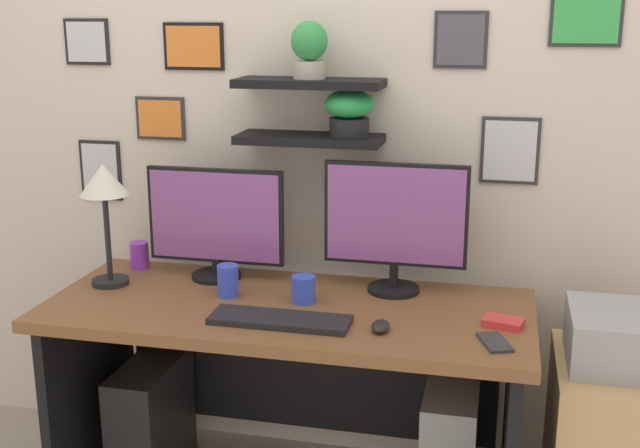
# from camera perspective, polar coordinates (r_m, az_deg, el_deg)

# --- Properties ---
(back_wall_assembly) EXTENTS (4.40, 0.24, 2.70)m
(back_wall_assembly) POSITION_cam_1_polar(r_m,az_deg,el_deg) (2.93, -0.18, 8.31)
(back_wall_assembly) COLOR beige
(back_wall_assembly) RESTS_ON ground
(desk) EXTENTS (1.61, 0.68, 0.75)m
(desk) POSITION_cam_1_polar(r_m,az_deg,el_deg) (2.79, -2.00, -9.42)
(desk) COLOR brown
(desk) RESTS_ON ground
(monitor_left) EXTENTS (0.50, 0.18, 0.40)m
(monitor_left) POSITION_cam_1_polar(r_m,az_deg,el_deg) (2.89, -7.46, 0.13)
(monitor_left) COLOR black
(monitor_left) RESTS_ON desk
(monitor_right) EXTENTS (0.49, 0.18, 0.45)m
(monitor_right) POSITION_cam_1_polar(r_m,az_deg,el_deg) (2.73, 5.39, 0.09)
(monitor_right) COLOR black
(monitor_right) RESTS_ON desk
(keyboard) EXTENTS (0.44, 0.14, 0.02)m
(keyboard) POSITION_cam_1_polar(r_m,az_deg,el_deg) (2.51, -2.87, -6.83)
(keyboard) COLOR black
(keyboard) RESTS_ON desk
(computer_mouse) EXTENTS (0.06, 0.09, 0.03)m
(computer_mouse) POSITION_cam_1_polar(r_m,az_deg,el_deg) (2.45, 4.33, -7.27)
(computer_mouse) COLOR black
(computer_mouse) RESTS_ON desk
(desk_lamp) EXTENTS (0.17, 0.17, 0.44)m
(desk_lamp) POSITION_cam_1_polar(r_m,az_deg,el_deg) (2.86, -15.11, 2.26)
(desk_lamp) COLOR black
(desk_lamp) RESTS_ON desk
(cell_phone) EXTENTS (0.11, 0.16, 0.01)m
(cell_phone) POSITION_cam_1_polar(r_m,az_deg,el_deg) (2.41, 12.34, -8.23)
(cell_phone) COLOR #2D2D33
(cell_phone) RESTS_ON desk
(coffee_mug) EXTENTS (0.08, 0.08, 0.09)m
(coffee_mug) POSITION_cam_1_polar(r_m,az_deg,el_deg) (2.67, -1.19, -4.66)
(coffee_mug) COLOR blue
(coffee_mug) RESTS_ON desk
(pen_cup) EXTENTS (0.07, 0.07, 0.10)m
(pen_cup) POSITION_cam_1_polar(r_m,az_deg,el_deg) (3.09, -12.74, -2.18)
(pen_cup) COLOR purple
(pen_cup) RESTS_ON desk
(scissors_tray) EXTENTS (0.13, 0.10, 0.02)m
(scissors_tray) POSITION_cam_1_polar(r_m,az_deg,el_deg) (2.55, 12.92, -6.84)
(scissors_tray) COLOR red
(scissors_tray) RESTS_ON desk
(water_cup) EXTENTS (0.07, 0.07, 0.11)m
(water_cup) POSITION_cam_1_polar(r_m,az_deg,el_deg) (2.74, -6.57, -4.03)
(water_cup) COLOR blue
(water_cup) RESTS_ON desk
(printer) EXTENTS (0.38, 0.34, 0.17)m
(printer) POSITION_cam_1_polar(r_m,az_deg,el_deg) (2.66, 21.33, -7.65)
(printer) COLOR #9E9EA3
(printer) RESTS_ON drawer_cabinet
(computer_tower_left) EXTENTS (0.18, 0.40, 0.47)m
(computer_tower_left) POSITION_cam_1_polar(r_m,az_deg,el_deg) (3.08, -11.90, -13.70)
(computer_tower_left) COLOR black
(computer_tower_left) RESTS_ON ground
(computer_tower_right) EXTENTS (0.18, 0.40, 0.45)m
(computer_tower_right) POSITION_cam_1_polar(r_m,az_deg,el_deg) (2.92, 9.23, -15.41)
(computer_tower_right) COLOR #99999E
(computer_tower_right) RESTS_ON ground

